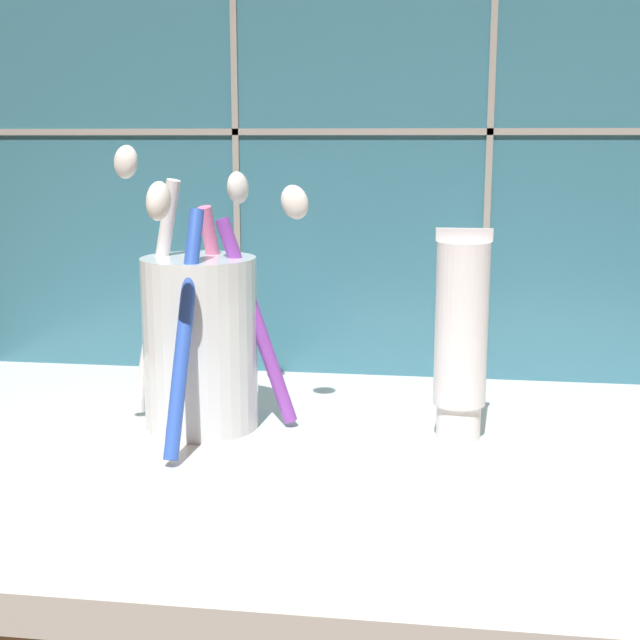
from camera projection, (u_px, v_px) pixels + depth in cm
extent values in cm
cube|color=silver|center=(458.00, 474.00, 53.21)|extent=(78.19, 37.81, 2.00)
cube|color=#336B7F|center=(466.00, 40.00, 66.41)|extent=(88.19, 1.50, 55.81)
cube|color=gray|center=(464.00, 132.00, 66.93)|extent=(88.19, 0.24, 0.50)
cube|color=gray|center=(234.00, 42.00, 68.00)|extent=(0.50, 0.24, 55.81)
cube|color=gray|center=(494.00, 38.00, 65.32)|extent=(0.50, 0.24, 55.81)
cylinder|color=silver|center=(200.00, 343.00, 57.95)|extent=(7.42, 7.42, 11.25)
cylinder|color=purple|center=(257.00, 322.00, 57.55)|extent=(5.23, 1.50, 13.61)
ellipsoid|color=white|center=(295.00, 202.00, 55.95)|extent=(2.42, 1.56, 2.61)
cylinder|color=pink|center=(223.00, 309.00, 60.05)|extent=(2.49, 4.35, 14.19)
ellipsoid|color=white|center=(238.00, 188.00, 60.12)|extent=(2.03, 2.50, 2.54)
cylinder|color=white|center=(156.00, 300.00, 58.79)|extent=(4.50, 2.40, 15.93)
ellipsoid|color=white|center=(126.00, 162.00, 57.95)|extent=(2.46, 1.96, 2.52)
cylinder|color=blue|center=(184.00, 332.00, 53.14)|extent=(1.18, 6.96, 14.33)
ellipsoid|color=white|center=(159.00, 201.00, 48.17)|extent=(1.40, 2.48, 2.69)
cylinder|color=white|center=(460.00, 420.00, 56.54)|extent=(2.80, 2.80, 2.26)
cylinder|color=white|center=(463.00, 324.00, 55.28)|extent=(3.29, 3.29, 10.29)
cube|color=silver|center=(466.00, 235.00, 54.17)|extent=(3.46, 0.36, 0.80)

